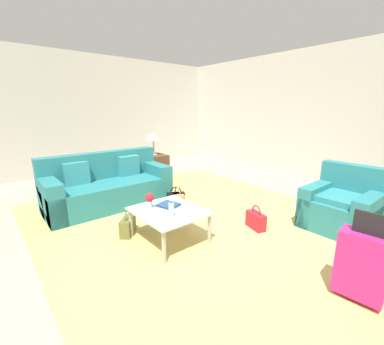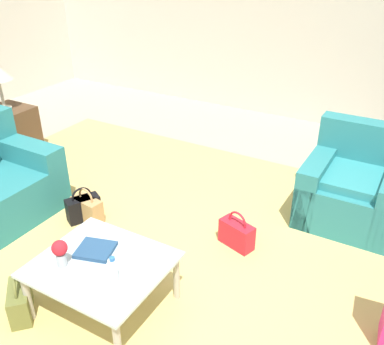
# 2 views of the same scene
# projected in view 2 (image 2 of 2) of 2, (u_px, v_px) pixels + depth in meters

# --- Properties ---
(ground_plane) EXTENTS (12.00, 12.00, 0.00)m
(ground_plane) POSITION_uv_depth(u_px,v_px,m) (187.00, 285.00, 3.40)
(ground_plane) COLOR #A89E89
(wall_back) EXTENTS (10.24, 0.12, 3.10)m
(wall_back) POSITION_uv_depth(u_px,v_px,m) (338.00, 15.00, 5.77)
(wall_back) COLOR beige
(wall_back) RESTS_ON ground
(area_rug) EXTENTS (5.20, 4.40, 0.01)m
(area_rug) POSITION_uv_depth(u_px,v_px,m) (140.00, 248.00, 3.82)
(area_rug) COLOR tan
(area_rug) RESTS_ON ground
(armchair) EXTENTS (0.89, 0.88, 0.90)m
(armchair) POSITION_uv_depth(u_px,v_px,m) (354.00, 189.00, 4.14)
(armchair) COLOR teal
(armchair) RESTS_ON ground
(coffee_table) EXTENTS (0.90, 0.80, 0.42)m
(coffee_table) POSITION_uv_depth(u_px,v_px,m) (102.00, 269.00, 3.02)
(coffee_table) COLOR silver
(coffee_table) RESTS_ON ground
(water_bottle) EXTENTS (0.06, 0.06, 0.20)m
(water_bottle) POSITION_uv_depth(u_px,v_px,m) (113.00, 271.00, 2.79)
(water_bottle) COLOR silver
(water_bottle) RESTS_ON coffee_table
(coffee_table_book) EXTENTS (0.31, 0.29, 0.03)m
(coffee_table_book) POSITION_uv_depth(u_px,v_px,m) (96.00, 250.00, 3.10)
(coffee_table_book) COLOR navy
(coffee_table_book) RESTS_ON coffee_table
(flower_vase) EXTENTS (0.11, 0.11, 0.21)m
(flower_vase) POSITION_uv_depth(u_px,v_px,m) (60.00, 251.00, 2.92)
(flower_vase) COLOR #B2B7BC
(flower_vase) RESTS_ON coffee_table
(side_table) EXTENTS (0.55, 0.55, 0.59)m
(side_table) POSITION_uv_depth(u_px,v_px,m) (10.00, 131.00, 5.43)
(side_table) COLOR #513823
(side_table) RESTS_ON ground
(handbag_tan) EXTENTS (0.34, 0.18, 0.36)m
(handbag_tan) POSITION_uv_depth(u_px,v_px,m) (87.00, 209.00, 4.14)
(handbag_tan) COLOR tan
(handbag_tan) RESTS_ON ground
(handbag_olive) EXTENTS (0.33, 0.32, 0.36)m
(handbag_olive) POSITION_uv_depth(u_px,v_px,m) (20.00, 301.00, 3.08)
(handbag_olive) COLOR olive
(handbag_olive) RESTS_ON ground
(handbag_black) EXTENTS (0.28, 0.35, 0.36)m
(handbag_black) POSITION_uv_depth(u_px,v_px,m) (83.00, 208.00, 4.16)
(handbag_black) COLOR black
(handbag_black) RESTS_ON ground
(handbag_red) EXTENTS (0.35, 0.23, 0.36)m
(handbag_red) POSITION_uv_depth(u_px,v_px,m) (237.00, 234.00, 3.79)
(handbag_red) COLOR red
(handbag_red) RESTS_ON ground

